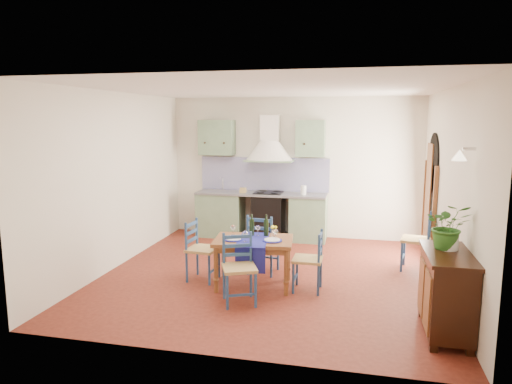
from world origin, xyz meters
TOP-DOWN VIEW (x-y plane):
  - floor at (0.00, 0.00)m, footprint 5.00×5.00m
  - back_wall at (-0.47, 2.29)m, footprint 5.00×0.96m
  - right_wall at (2.50, 0.28)m, footprint 0.26×5.00m
  - left_wall at (-2.50, 0.00)m, footprint 0.04×5.00m
  - ceiling at (0.00, 0.00)m, footprint 5.00×5.00m
  - dining_table at (-0.13, -0.51)m, footprint 1.16×0.89m
  - chair_near at (-0.19, -1.11)m, footprint 0.55×0.55m
  - chair_far at (-0.13, 0.08)m, footprint 0.48×0.48m
  - chair_left at (-0.96, -0.41)m, footprint 0.46×0.46m
  - chair_right at (0.66, -0.50)m, footprint 0.40×0.40m
  - chair_spare at (2.23, 0.75)m, footprint 0.51×0.51m
  - sideboard at (2.26, -1.47)m, footprint 0.50×1.05m
  - potted_plant at (2.26, -1.32)m, footprint 0.49×0.43m

SIDE VIEW (x-z plane):
  - floor at x=0.00m, z-range 0.00..0.00m
  - chair_right at x=0.66m, z-range 0.01..0.87m
  - chair_left at x=-0.96m, z-range 0.02..0.91m
  - chair_near at x=-0.19m, z-range 0.02..0.92m
  - chair_spare at x=2.23m, z-range 0.02..0.95m
  - chair_far at x=-0.13m, z-range 0.02..0.95m
  - sideboard at x=2.26m, z-range 0.04..0.98m
  - dining_table at x=-0.13m, z-range 0.11..1.12m
  - back_wall at x=-0.47m, z-range -0.35..2.45m
  - potted_plant at x=2.26m, z-range 0.94..1.46m
  - right_wall at x=2.50m, z-range -0.06..2.74m
  - left_wall at x=-2.50m, z-range 0.00..2.80m
  - ceiling at x=0.00m, z-range 2.80..2.81m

